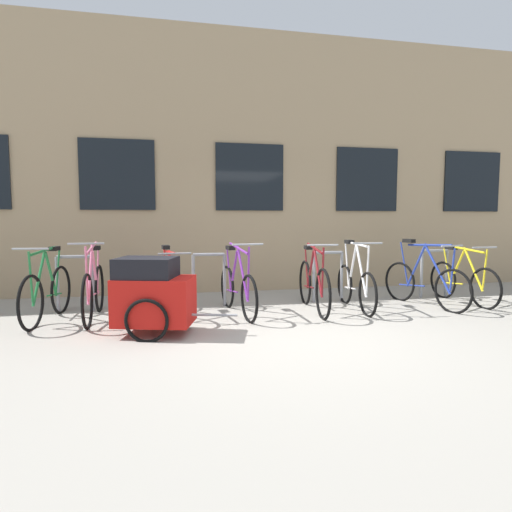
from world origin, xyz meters
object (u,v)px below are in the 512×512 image
object	(u,v)px
bicycle_maroon	(313,285)
bicycle_green	(47,292)
bicycle_white	(355,285)
bicycle_yellow	(463,281)
bicycle_blue	(424,282)
bike_trailer	(153,294)
bicycle_purple	(237,288)
bicycle_pink	(94,291)
bicycle_red	(170,290)

from	to	relation	value
bicycle_maroon	bicycle_green	distance (m)	3.79
bicycle_white	bicycle_yellow	xyz separation A→B (m)	(1.96, 0.10, -0.01)
bicycle_blue	bike_trailer	distance (m)	4.27
bicycle_green	bicycle_purple	distance (m)	2.62
bicycle_green	bicycle_blue	size ratio (longest dim) A/B	0.99
bicycle_green	bicycle_pink	bearing A→B (deg)	-1.42
bicycle_white	bicycle_pink	bearing A→B (deg)	178.07
bicycle_red	bicycle_yellow	distance (m)	4.78
bicycle_green	bicycle_purple	size ratio (longest dim) A/B	0.98
bicycle_pink	bicycle_purple	distance (m)	2.01
bicycle_red	bicycle_purple	bearing A→B (deg)	-7.63
bicycle_red	bicycle_maroon	distance (m)	2.14
bicycle_green	bike_trailer	size ratio (longest dim) A/B	1.14
bicycle_red	bicycle_white	size ratio (longest dim) A/B	1.05
bicycle_pink	bicycle_purple	xyz separation A→B (m)	(2.01, -0.09, -0.02)
bicycle_red	bicycle_pink	distance (m)	1.04
bicycle_yellow	bicycle_blue	size ratio (longest dim) A/B	0.96
bicycle_blue	bicycle_purple	size ratio (longest dim) A/B	0.99
bicycle_yellow	bicycle_green	distance (m)	6.43
bicycle_yellow	bicycle_maroon	bearing A→B (deg)	-178.25
bicycle_white	bike_trailer	xyz separation A→B (m)	(-3.01, -0.86, 0.11)
bicycle_red	bicycle_blue	world-z (taller)	bicycle_blue
bicycle_red	bicycle_green	distance (m)	1.65
bicycle_red	bicycle_white	distance (m)	2.82
bicycle_blue	bicycle_purple	xyz separation A→B (m)	(-3.02, 0.05, -0.01)
bicycle_pink	bike_trailer	world-z (taller)	bicycle_pink
bicycle_maroon	bicycle_purple	xyz separation A→B (m)	(-1.17, 0.02, -0.02)
bicycle_blue	bike_trailer	size ratio (longest dim) A/B	1.16
bicycle_purple	bicycle_red	bearing A→B (deg)	172.37
bicycle_pink	bicycle_yellow	size ratio (longest dim) A/B	1.07
bicycle_red	bicycle_maroon	bearing A→B (deg)	-3.95
bicycle_purple	bicycle_blue	bearing A→B (deg)	-0.99
bicycle_white	bicycle_pink	distance (m)	3.86
bicycle_red	bicycle_green	size ratio (longest dim) A/B	1.01
bicycle_green	bicycle_blue	world-z (taller)	bicycle_blue
bicycle_white	bicycle_maroon	bearing A→B (deg)	178.22
bicycle_yellow	bicycle_blue	bearing A→B (deg)	-171.64
bicycle_maroon	bicycle_blue	world-z (taller)	bicycle_blue
bicycle_red	bicycle_maroon	world-z (taller)	bicycle_maroon
bicycle_red	bicycle_blue	bearing A→B (deg)	-2.61
bicycle_yellow	bicycle_green	world-z (taller)	bicycle_green
bike_trailer	bicycle_green	bearing A→B (deg)	145.45
bicycle_white	bicycle_green	world-z (taller)	bicycle_white
bicycle_white	bicycle_blue	size ratio (longest dim) A/B	0.95
bicycle_white	bicycle_purple	world-z (taller)	bicycle_purple
bicycle_white	bicycle_green	xyz separation A→B (m)	(-4.46, 0.15, 0.01)
bicycle_pink	bicycle_red	bearing A→B (deg)	2.11
bicycle_red	bicycle_purple	world-z (taller)	bicycle_purple
bicycle_red	bicycle_yellow	bearing A→B (deg)	-0.80
bicycle_white	bicycle_maroon	distance (m)	0.68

